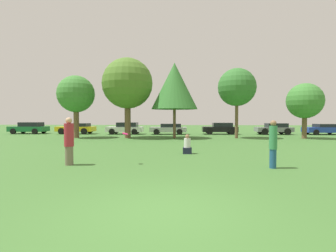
{
  "coord_description": "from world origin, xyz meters",
  "views": [
    {
      "loc": [
        0.43,
        -4.85,
        1.85
      ],
      "look_at": [
        -0.2,
        4.86,
        1.53
      ],
      "focal_mm": 27.09,
      "sensor_mm": 36.0,
      "label": 1
    }
  ],
  "objects_px": {
    "person_thrower": "(69,141)",
    "frisbee": "(125,134)",
    "parked_car_green": "(29,128)",
    "parked_car_black": "(220,128)",
    "tree_4": "(305,101)",
    "bystander_sitting": "(187,146)",
    "tree_0": "(76,94)",
    "parked_car_yellow": "(77,128)",
    "parked_car_blue": "(324,129)",
    "tree_3": "(237,87)",
    "parked_car_white": "(126,128)",
    "parked_car_silver": "(169,129)",
    "person_catcher": "(273,144)",
    "tree_2": "(174,86)",
    "parked_car_grey": "(274,128)",
    "tree_1": "(127,84)"
  },
  "relations": [
    {
      "from": "person_thrower",
      "to": "frisbee",
      "type": "bearing_deg",
      "value": 9.18
    },
    {
      "from": "parked_car_green",
      "to": "parked_car_black",
      "type": "distance_m",
      "value": 22.06
    },
    {
      "from": "tree_4",
      "to": "frisbee",
      "type": "bearing_deg",
      "value": -134.26
    },
    {
      "from": "bystander_sitting",
      "to": "tree_4",
      "type": "bearing_deg",
      "value": 44.19
    },
    {
      "from": "tree_0",
      "to": "parked_car_black",
      "type": "distance_m",
      "value": 15.65
    },
    {
      "from": "frisbee",
      "to": "parked_car_yellow",
      "type": "distance_m",
      "value": 20.97
    },
    {
      "from": "tree_0",
      "to": "parked_car_blue",
      "type": "distance_m",
      "value": 26.27
    },
    {
      "from": "tree_0",
      "to": "parked_car_green",
      "type": "xyz_separation_m",
      "value": [
        -8.05,
        5.57,
        -3.3
      ]
    },
    {
      "from": "frisbee",
      "to": "tree_3",
      "type": "relative_size",
      "value": 0.04
    },
    {
      "from": "person_thrower",
      "to": "bystander_sitting",
      "type": "bearing_deg",
      "value": 37.44
    },
    {
      "from": "frisbee",
      "to": "parked_car_white",
      "type": "height_order",
      "value": "parked_car_white"
    },
    {
      "from": "parked_car_yellow",
      "to": "parked_car_silver",
      "type": "xyz_separation_m",
      "value": [
        10.65,
        0.04,
        -0.03
      ]
    },
    {
      "from": "parked_car_white",
      "to": "parked_car_black",
      "type": "height_order",
      "value": "parked_car_white"
    },
    {
      "from": "person_thrower",
      "to": "bystander_sitting",
      "type": "distance_m",
      "value": 5.81
    },
    {
      "from": "person_catcher",
      "to": "parked_car_blue",
      "type": "xyz_separation_m",
      "value": [
        12.11,
        19.47,
        -0.28
      ]
    },
    {
      "from": "tree_0",
      "to": "parked_car_green",
      "type": "height_order",
      "value": "tree_0"
    },
    {
      "from": "parked_car_green",
      "to": "parked_car_blue",
      "type": "distance_m",
      "value": 33.36
    },
    {
      "from": "frisbee",
      "to": "person_catcher",
      "type": "bearing_deg",
      "value": -4.51
    },
    {
      "from": "person_catcher",
      "to": "tree_4",
      "type": "distance_m",
      "value": 15.85
    },
    {
      "from": "frisbee",
      "to": "parked_car_green",
      "type": "relative_size",
      "value": 0.06
    },
    {
      "from": "frisbee",
      "to": "bystander_sitting",
      "type": "bearing_deg",
      "value": 51.42
    },
    {
      "from": "tree_2",
      "to": "parked_car_green",
      "type": "distance_m",
      "value": 18.33
    },
    {
      "from": "bystander_sitting",
      "to": "tree_3",
      "type": "relative_size",
      "value": 0.16
    },
    {
      "from": "tree_0",
      "to": "person_catcher",
      "type": "bearing_deg",
      "value": -45.15
    },
    {
      "from": "tree_3",
      "to": "parked_car_black",
      "type": "height_order",
      "value": "tree_3"
    },
    {
      "from": "frisbee",
      "to": "parked_car_black",
      "type": "height_order",
      "value": "parked_car_black"
    },
    {
      "from": "tree_3",
      "to": "tree_0",
      "type": "bearing_deg",
      "value": -177.95
    },
    {
      "from": "bystander_sitting",
      "to": "parked_car_black",
      "type": "relative_size",
      "value": 0.26
    },
    {
      "from": "tree_0",
      "to": "parked_car_yellow",
      "type": "height_order",
      "value": "tree_0"
    },
    {
      "from": "person_catcher",
      "to": "parked_car_silver",
      "type": "xyz_separation_m",
      "value": [
        -4.97,
        18.89,
        -0.27
      ]
    },
    {
      "from": "frisbee",
      "to": "parked_car_yellow",
      "type": "relative_size",
      "value": 0.06
    },
    {
      "from": "tree_0",
      "to": "person_thrower",
      "type": "bearing_deg",
      "value": -67.46
    },
    {
      "from": "parked_car_grey",
      "to": "parked_car_blue",
      "type": "bearing_deg",
      "value": -179.44
    },
    {
      "from": "person_catcher",
      "to": "parked_car_black",
      "type": "height_order",
      "value": "person_catcher"
    },
    {
      "from": "frisbee",
      "to": "parked_car_grey",
      "type": "relative_size",
      "value": 0.06
    },
    {
      "from": "tree_1",
      "to": "parked_car_yellow",
      "type": "bearing_deg",
      "value": 143.27
    },
    {
      "from": "tree_2",
      "to": "parked_car_silver",
      "type": "xyz_separation_m",
      "value": [
        -0.82,
        5.3,
        -4.09
      ]
    },
    {
      "from": "person_catcher",
      "to": "frisbee",
      "type": "bearing_deg",
      "value": -3.55
    },
    {
      "from": "tree_2",
      "to": "parked_car_black",
      "type": "bearing_deg",
      "value": 49.65
    },
    {
      "from": "tree_1",
      "to": "parked_car_green",
      "type": "relative_size",
      "value": 1.77
    },
    {
      "from": "parked_car_blue",
      "to": "parked_car_black",
      "type": "bearing_deg",
      "value": -0.15
    },
    {
      "from": "parked_car_grey",
      "to": "parked_car_yellow",
      "type": "bearing_deg",
      "value": 0.98
    },
    {
      "from": "bystander_sitting",
      "to": "parked_car_black",
      "type": "distance_m",
      "value": 16.33
    },
    {
      "from": "person_thrower",
      "to": "parked_car_black",
      "type": "distance_m",
      "value": 21.1
    },
    {
      "from": "parked_car_silver",
      "to": "tree_4",
      "type": "bearing_deg",
      "value": 157.25
    },
    {
      "from": "parked_car_white",
      "to": "parked_car_yellow",
      "type": "bearing_deg",
      "value": -0.4
    },
    {
      "from": "frisbee",
      "to": "bystander_sitting",
      "type": "height_order",
      "value": "frisbee"
    },
    {
      "from": "frisbee",
      "to": "parked_car_grey",
      "type": "height_order",
      "value": "frisbee"
    },
    {
      "from": "tree_4",
      "to": "parked_car_blue",
      "type": "xyz_separation_m",
      "value": [
        4.69,
        5.68,
        -2.7
      ]
    },
    {
      "from": "person_thrower",
      "to": "parked_car_black",
      "type": "xyz_separation_m",
      "value": [
        8.55,
        19.29,
        -0.26
      ]
    }
  ]
}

